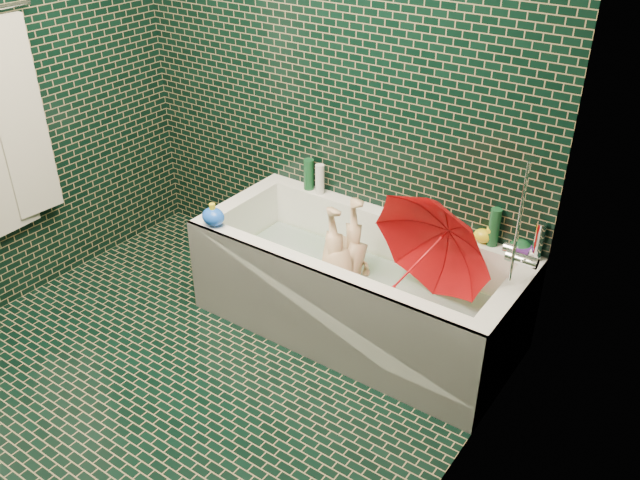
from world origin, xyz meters
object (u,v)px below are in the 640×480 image
Objects in this scene: child at (345,278)px; umbrella at (419,261)px; bath_toy at (213,216)px; rubber_duck at (485,235)px; bathtub at (356,295)px.

child is 0.52m from umbrella.
rubber_duck is at bearing 14.37° from bath_toy.
bathtub is 0.54m from umbrella.
bath_toy is at bearing -153.35° from umbrella.
umbrella is (0.38, -0.06, 0.38)m from bathtub.
bath_toy is (-1.24, -0.65, 0.01)m from rubber_duck.
bath_toy is at bearing -46.88° from child.
bathtub reaches higher than child.
umbrella is at bearing 104.36° from child.
bathtub is 0.86m from bath_toy.
umbrella reaches higher than rubber_duck.
rubber_duck is at bearing 33.48° from bathtub.
bathtub is 2.00× the size of child.
bathtub is at bearing 9.69° from bath_toy.
child is at bearing -161.56° from bathtub.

